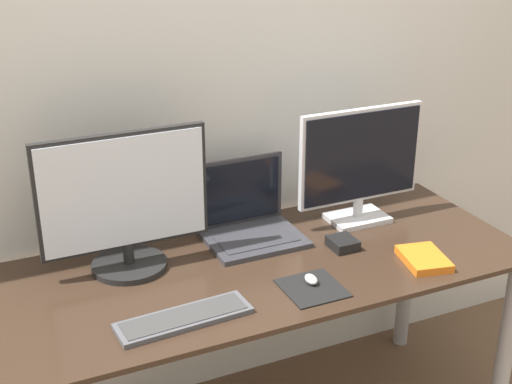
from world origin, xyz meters
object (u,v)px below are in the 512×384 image
at_px(monitor_left, 125,204).
at_px(keyboard, 184,318).
at_px(power_brick, 343,243).
at_px(mouse, 311,279).
at_px(laptop, 248,219).
at_px(book, 424,259).
at_px(monitor_right, 360,163).

distance_m(monitor_left, keyboard, 0.44).
distance_m(monitor_left, power_brick, 0.76).
height_order(mouse, power_brick, power_brick).
distance_m(laptop, mouse, 0.40).
xyz_separation_m(book, power_brick, (-0.19, 0.20, 0.00)).
distance_m(mouse, book, 0.41).
xyz_separation_m(monitor_left, laptop, (0.45, 0.05, -0.16)).
bearing_deg(monitor_left, laptop, 6.52).
relative_size(laptop, mouse, 5.96).
distance_m(monitor_left, book, 1.00).
distance_m(monitor_right, laptop, 0.46).
height_order(monitor_right, mouse, monitor_right).
distance_m(monitor_left, mouse, 0.64).
relative_size(mouse, power_brick, 0.56).
height_order(keyboard, mouse, mouse).
xyz_separation_m(monitor_left, monitor_right, (0.88, 0.00, 0.00)).
bearing_deg(monitor_right, power_brick, -134.00).
bearing_deg(power_brick, mouse, -141.49).
relative_size(keyboard, mouse, 7.19).
xyz_separation_m(keyboard, power_brick, (0.65, 0.20, 0.01)).
relative_size(laptop, book, 1.62).
xyz_separation_m(monitor_left, power_brick, (0.71, -0.17, -0.21)).
bearing_deg(monitor_left, keyboard, -80.96).
bearing_deg(monitor_right, keyboard, -155.34).
bearing_deg(keyboard, book, -0.03).
bearing_deg(book, keyboard, 179.97).
height_order(laptop, mouse, laptop).
xyz_separation_m(keyboard, book, (0.84, -0.00, 0.00)).
distance_m(monitor_right, mouse, 0.56).
bearing_deg(mouse, book, -3.99).
bearing_deg(keyboard, mouse, 3.75).
xyz_separation_m(monitor_left, keyboard, (0.06, -0.37, -0.22)).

